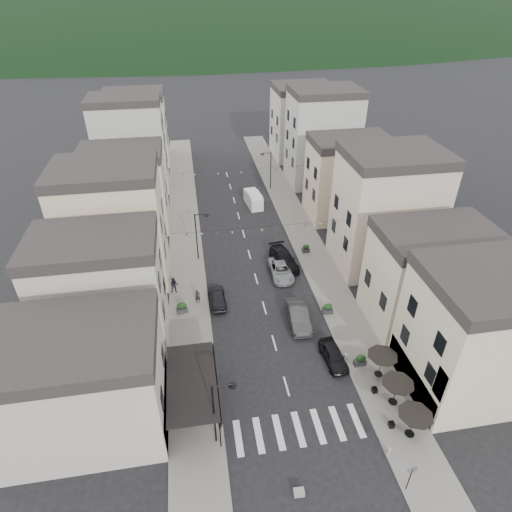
{
  "coord_description": "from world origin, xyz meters",
  "views": [
    {
      "loc": [
        -6.3,
        -16.59,
        28.14
      ],
      "look_at": [
        -0.14,
        20.29,
        3.5
      ],
      "focal_mm": 30.0,
      "sensor_mm": 36.0,
      "label": 1
    }
  ],
  "objects_px": {
    "parked_car_c": "(281,270)",
    "parked_car_d": "(284,259)",
    "pedestrian_a": "(198,297)",
    "pedestrian_b": "(174,285)",
    "parked_car_e": "(217,297)",
    "parked_car_b": "(298,316)",
    "delivery_van": "(253,199)",
    "parked_car_a": "(333,355)"
  },
  "relations": [
    {
      "from": "parked_car_c",
      "to": "parked_car_d",
      "type": "xyz_separation_m",
      "value": [
        0.79,
        1.97,
        0.11
      ]
    },
    {
      "from": "pedestrian_a",
      "to": "pedestrian_b",
      "type": "height_order",
      "value": "pedestrian_b"
    },
    {
      "from": "parked_car_e",
      "to": "pedestrian_a",
      "type": "xyz_separation_m",
      "value": [
        -1.96,
        0.24,
        0.16
      ]
    },
    {
      "from": "parked_car_e",
      "to": "parked_car_c",
      "type": "bearing_deg",
      "value": -155.2
    },
    {
      "from": "parked_car_b",
      "to": "parked_car_e",
      "type": "distance_m",
      "value": 8.53
    },
    {
      "from": "parked_car_b",
      "to": "pedestrian_b",
      "type": "xyz_separation_m",
      "value": [
        -11.67,
        6.56,
        0.2
      ]
    },
    {
      "from": "parked_car_b",
      "to": "parked_car_c",
      "type": "xyz_separation_m",
      "value": [
        0.0,
        7.85,
        -0.13
      ]
    },
    {
      "from": "parked_car_e",
      "to": "delivery_van",
      "type": "distance_m",
      "value": 22.41
    },
    {
      "from": "parked_car_b",
      "to": "pedestrian_a",
      "type": "height_order",
      "value": "parked_car_b"
    },
    {
      "from": "pedestrian_b",
      "to": "delivery_van",
      "type": "bearing_deg",
      "value": 62.26
    },
    {
      "from": "parked_car_a",
      "to": "parked_car_b",
      "type": "xyz_separation_m",
      "value": [
        -1.8,
        5.3,
        0.14
      ]
    },
    {
      "from": "parked_car_a",
      "to": "parked_car_c",
      "type": "xyz_separation_m",
      "value": [
        -1.8,
        13.15,
        0.01
      ]
    },
    {
      "from": "parked_car_c",
      "to": "parked_car_e",
      "type": "distance_m",
      "value": 8.24
    },
    {
      "from": "parked_car_e",
      "to": "pedestrian_b",
      "type": "xyz_separation_m",
      "value": [
        -4.27,
        2.32,
        0.31
      ]
    },
    {
      "from": "parked_car_a",
      "to": "pedestrian_b",
      "type": "xyz_separation_m",
      "value": [
        -13.47,
        11.86,
        0.34
      ]
    },
    {
      "from": "parked_car_b",
      "to": "parked_car_e",
      "type": "height_order",
      "value": "parked_car_b"
    },
    {
      "from": "parked_car_a",
      "to": "parked_car_d",
      "type": "distance_m",
      "value": 15.16
    },
    {
      "from": "parked_car_e",
      "to": "parked_car_b",
      "type": "bearing_deg",
      "value": 148.98
    },
    {
      "from": "pedestrian_a",
      "to": "pedestrian_b",
      "type": "relative_size",
      "value": 0.84
    },
    {
      "from": "delivery_van",
      "to": "pedestrian_a",
      "type": "relative_size",
      "value": 3.04
    },
    {
      "from": "pedestrian_a",
      "to": "parked_car_b",
      "type": "bearing_deg",
      "value": -39.14
    },
    {
      "from": "pedestrian_a",
      "to": "parked_car_d",
      "type": "bearing_deg",
      "value": 14.19
    },
    {
      "from": "parked_car_d",
      "to": "pedestrian_a",
      "type": "height_order",
      "value": "pedestrian_a"
    },
    {
      "from": "parked_car_a",
      "to": "parked_car_c",
      "type": "distance_m",
      "value": 13.28
    },
    {
      "from": "parked_car_a",
      "to": "pedestrian_a",
      "type": "height_order",
      "value": "pedestrian_a"
    },
    {
      "from": "parked_car_b",
      "to": "parked_car_a",
      "type": "bearing_deg",
      "value": -68.36
    },
    {
      "from": "delivery_van",
      "to": "parked_car_d",
      "type": "bearing_deg",
      "value": -93.23
    },
    {
      "from": "parked_car_d",
      "to": "parked_car_e",
      "type": "height_order",
      "value": "parked_car_d"
    },
    {
      "from": "parked_car_a",
      "to": "parked_car_e",
      "type": "height_order",
      "value": "parked_car_e"
    },
    {
      "from": "parked_car_d",
      "to": "delivery_van",
      "type": "distance_m",
      "value": 15.68
    },
    {
      "from": "parked_car_a",
      "to": "pedestrian_a",
      "type": "relative_size",
      "value": 2.65
    },
    {
      "from": "parked_car_c",
      "to": "parked_car_d",
      "type": "distance_m",
      "value": 2.13
    },
    {
      "from": "parked_car_e",
      "to": "pedestrian_b",
      "type": "relative_size",
      "value": 2.31
    },
    {
      "from": "parked_car_d",
      "to": "pedestrian_b",
      "type": "distance_m",
      "value": 12.89
    },
    {
      "from": "parked_car_c",
      "to": "pedestrian_a",
      "type": "bearing_deg",
      "value": -159.22
    },
    {
      "from": "parked_car_d",
      "to": "pedestrian_b",
      "type": "xyz_separation_m",
      "value": [
        -12.47,
        -3.26,
        0.23
      ]
    },
    {
      "from": "parked_car_b",
      "to": "parked_car_d",
      "type": "bearing_deg",
      "value": 88.28
    },
    {
      "from": "parked_car_a",
      "to": "parked_car_d",
      "type": "relative_size",
      "value": 0.73
    },
    {
      "from": "parked_car_a",
      "to": "delivery_van",
      "type": "relative_size",
      "value": 0.87
    },
    {
      "from": "parked_car_c",
      "to": "parked_car_d",
      "type": "height_order",
      "value": "parked_car_d"
    },
    {
      "from": "parked_car_e",
      "to": "pedestrian_b",
      "type": "height_order",
      "value": "pedestrian_b"
    },
    {
      "from": "parked_car_a",
      "to": "pedestrian_a",
      "type": "bearing_deg",
      "value": 134.76
    }
  ]
}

